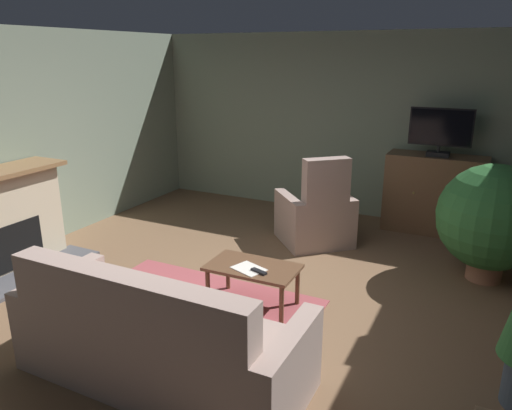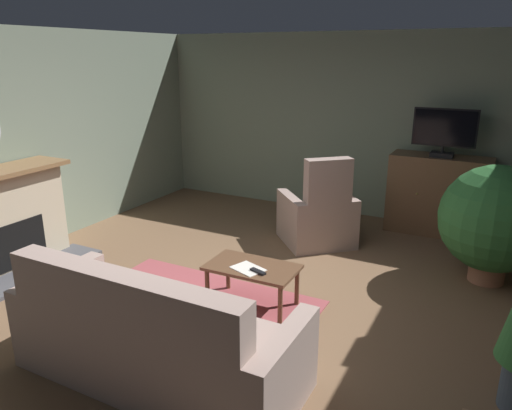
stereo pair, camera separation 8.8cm
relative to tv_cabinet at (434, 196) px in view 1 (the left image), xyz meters
name	(u,v)px [view 1 (the left image)]	position (x,y,z in m)	size (l,w,h in m)	color
ground_plane	(229,310)	(-1.45, -3.14, -0.53)	(6.59, 7.47, 0.04)	brown
wall_back	(342,125)	(-1.45, 0.35, 0.83)	(6.59, 0.10, 2.68)	gray
rug_central	(187,314)	(-1.75, -3.41, -0.51)	(2.28, 1.69, 0.01)	#9E474C
tv_cabinet	(434,196)	(0.00, 0.00, 0.00)	(1.29, 0.51, 1.07)	#4A3523
television	(441,131)	(0.00, -0.05, 0.90)	(0.80, 0.20, 0.63)	black
coffee_table	(253,271)	(-1.27, -2.98, -0.14)	(0.88, 0.52, 0.42)	brown
tv_remote	(259,271)	(-1.15, -3.08, -0.08)	(0.17, 0.05, 0.02)	black
folded_newspaper	(249,269)	(-1.27, -3.06, -0.09)	(0.30, 0.22, 0.01)	silver
sofa_floral	(157,343)	(-1.38, -4.32, -0.18)	(2.21, 0.89, 1.00)	#A3897F
armchair_beside_cabinet	(316,217)	(-1.28, -1.14, -0.15)	(1.17, 1.17, 1.18)	#A3897F
potted_plant_on_hearth_side	(492,218)	(0.73, -1.31, 0.19)	(1.14, 1.14, 1.29)	#99664C
cat	(50,298)	(-3.01, -3.89, -0.41)	(0.68, 0.25, 0.21)	#2D2D33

